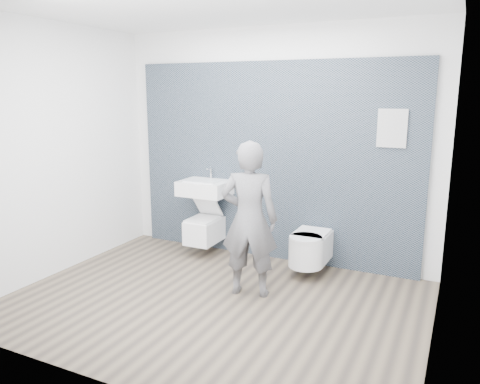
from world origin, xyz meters
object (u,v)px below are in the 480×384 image
at_px(toilet_rounded, 309,248).
at_px(visitor, 249,219).
at_px(washbasin, 205,188).
at_px(toilet_square, 204,229).

relative_size(toilet_rounded, visitor, 0.41).
distance_m(washbasin, toilet_rounded, 1.52).
bearing_deg(washbasin, visitor, -40.68).
height_order(toilet_square, visitor, visitor).
distance_m(toilet_square, visitor, 1.41).
distance_m(washbasin, visitor, 1.35).
height_order(washbasin, toilet_rounded, washbasin).
bearing_deg(toilet_rounded, toilet_square, 176.84).
bearing_deg(toilet_rounded, washbasin, 175.91).
bearing_deg(toilet_rounded, visitor, -116.93).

